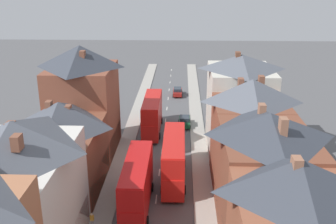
% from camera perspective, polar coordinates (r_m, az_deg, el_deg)
% --- Properties ---
extents(pavement_left, '(2.20, 104.00, 0.14)m').
position_cam_1_polar(pavement_left, '(55.92, -6.04, -4.68)').
color(pavement_left, '#A8A399').
rests_on(pavement_left, ground).
extents(pavement_right, '(2.20, 104.00, 0.14)m').
position_cam_1_polar(pavement_right, '(55.45, 4.49, -4.85)').
color(pavement_right, '#A8A399').
rests_on(pavement_right, ground).
extents(centre_line_dashes, '(0.14, 97.80, 0.01)m').
position_cam_1_polar(centre_line_dashes, '(53.67, -0.90, -5.73)').
color(centre_line_dashes, silver).
rests_on(centre_line_dashes, ground).
extents(terrace_row_left, '(8.00, 52.11, 14.44)m').
position_cam_1_polar(terrace_row_left, '(34.30, -20.46, -10.75)').
color(terrace_row_left, '#A36042').
rests_on(terrace_row_left, ground).
extents(terrace_row_right, '(8.00, 53.03, 13.87)m').
position_cam_1_polar(terrace_row_right, '(33.51, 15.18, -11.28)').
color(terrace_row_right, '#A36042').
rests_on(terrace_row_right, ground).
extents(double_decker_bus_lead, '(2.74, 10.80, 5.30)m').
position_cam_1_polar(double_decker_bus_lead, '(40.40, -4.53, -10.32)').
color(double_decker_bus_lead, red).
rests_on(double_decker_bus_lead, ground).
extents(double_decker_bus_mid_street, '(2.74, 10.80, 5.30)m').
position_cam_1_polar(double_decker_bus_mid_street, '(45.38, 0.85, -6.73)').
color(double_decker_bus_mid_street, red).
rests_on(double_decker_bus_mid_street, ground).
extents(double_decker_bus_far_approaching, '(2.74, 10.80, 5.30)m').
position_cam_1_polar(double_decker_bus_far_approaching, '(59.29, -2.31, -0.30)').
color(double_decker_bus_far_approaching, red).
rests_on(double_decker_bus_far_approaching, ground).
extents(car_near_blue, '(1.90, 4.33, 1.62)m').
position_cam_1_polar(car_near_blue, '(77.69, 1.40, 2.98)').
color(car_near_blue, maroon).
rests_on(car_near_blue, ground).
extents(car_parked_left_a, '(1.90, 4.00, 1.65)m').
position_cam_1_polar(car_parked_left_a, '(62.02, 2.40, -1.34)').
color(car_parked_left_a, '#144728').
rests_on(car_parked_left_a, ground).
extents(car_parked_right_a, '(1.90, 4.47, 1.66)m').
position_cam_1_polar(car_parked_right_a, '(57.16, 1.12, -3.19)').
color(car_parked_right_a, '#4C515B').
rests_on(car_parked_right_a, ground).
extents(pedestrian_mid_right, '(0.36, 0.22, 1.61)m').
position_cam_1_polar(pedestrian_mid_right, '(38.83, -10.96, -15.10)').
color(pedestrian_mid_right, gray).
rests_on(pedestrian_mid_right, pavement_left).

